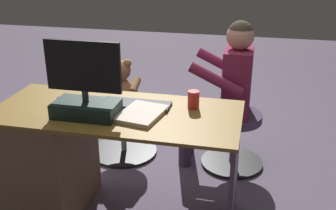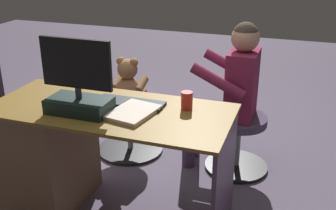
# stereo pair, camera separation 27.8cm
# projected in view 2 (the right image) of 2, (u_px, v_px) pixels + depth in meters

# --- Properties ---
(ground_plane) EXTENTS (10.00, 10.00, 0.00)m
(ground_plane) POSITION_uv_depth(u_px,v_px,m) (139.00, 181.00, 3.03)
(ground_plane) COLOR #5B4F64
(desk) EXTENTS (1.45, 0.64, 0.75)m
(desk) POSITION_uv_depth(u_px,v_px,m) (58.00, 151.00, 2.65)
(desk) COLOR brown
(desk) RESTS_ON ground_plane
(monitor) EXTENTS (0.43, 0.20, 0.43)m
(monitor) POSITION_uv_depth(u_px,v_px,m) (78.00, 91.00, 2.29)
(monitor) COLOR black
(monitor) RESTS_ON desk
(keyboard) EXTENTS (0.42, 0.14, 0.02)m
(keyboard) POSITION_uv_depth(u_px,v_px,m) (130.00, 103.00, 2.45)
(keyboard) COLOR black
(keyboard) RESTS_ON desk
(computer_mouse) EXTENTS (0.06, 0.10, 0.04)m
(computer_mouse) POSITION_uv_depth(u_px,v_px,m) (84.00, 97.00, 2.52)
(computer_mouse) COLOR #2B2729
(computer_mouse) RESTS_ON desk
(cup) EXTENTS (0.07, 0.07, 0.11)m
(cup) POSITION_uv_depth(u_px,v_px,m) (187.00, 100.00, 2.36)
(cup) COLOR red
(cup) RESTS_ON desk
(tv_remote) EXTENTS (0.09, 0.16, 0.02)m
(tv_remote) POSITION_uv_depth(u_px,v_px,m) (57.00, 98.00, 2.52)
(tv_remote) COLOR black
(tv_remote) RESTS_ON desk
(notebook_binder) EXTENTS (0.27, 0.33, 0.02)m
(notebook_binder) POSITION_uv_depth(u_px,v_px,m) (133.00, 112.00, 2.31)
(notebook_binder) COLOR beige
(notebook_binder) RESTS_ON desk
(office_chair_teddy) EXTENTS (0.55, 0.55, 0.44)m
(office_chair_teddy) POSITION_uv_depth(u_px,v_px,m) (130.00, 125.00, 3.38)
(office_chair_teddy) COLOR black
(office_chair_teddy) RESTS_ON ground_plane
(teddy_bear) EXTENTS (0.27, 0.27, 0.37)m
(teddy_bear) POSITION_uv_depth(u_px,v_px,m) (129.00, 82.00, 3.25)
(teddy_bear) COLOR #A37346
(teddy_bear) RESTS_ON office_chair_teddy
(visitor_chair) EXTENTS (0.49, 0.49, 0.44)m
(visitor_chair) POSITION_uv_depth(u_px,v_px,m) (238.00, 138.00, 3.11)
(visitor_chair) COLOR black
(visitor_chair) RESTS_ON ground_plane
(person) EXTENTS (0.52, 0.48, 1.15)m
(person) POSITION_uv_depth(u_px,v_px,m) (231.00, 85.00, 2.98)
(person) COLOR maroon
(person) RESTS_ON ground_plane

